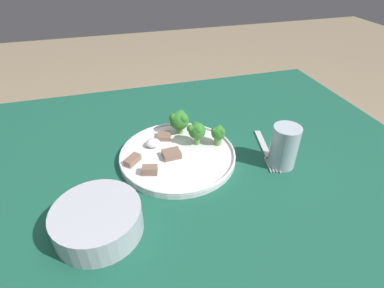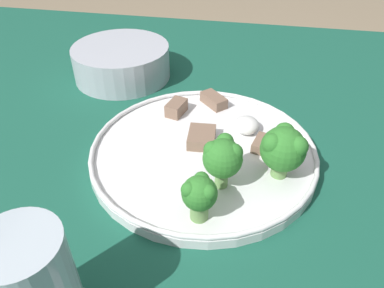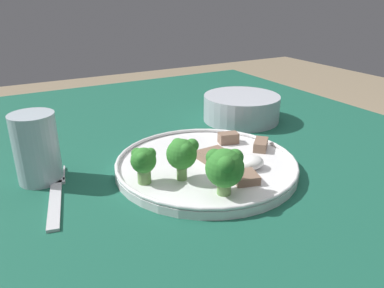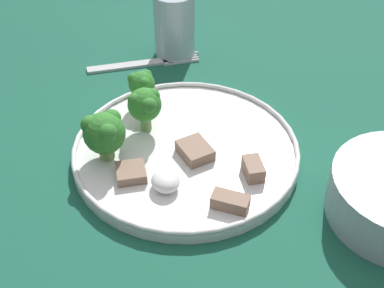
# 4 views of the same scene
# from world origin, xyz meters

# --- Properties ---
(table) EXTENTS (1.09, 1.06, 0.73)m
(table) POSITION_xyz_m (0.00, 0.00, 0.63)
(table) COLOR #195642
(table) RESTS_ON ground_plane
(dinner_plate) EXTENTS (0.28, 0.28, 0.02)m
(dinner_plate) POSITION_xyz_m (0.06, -0.10, 0.74)
(dinner_plate) COLOR white
(dinner_plate) RESTS_ON table
(cream_bowl) EXTENTS (0.16, 0.16, 0.05)m
(cream_bowl) POSITION_xyz_m (0.25, 0.07, 0.75)
(cream_bowl) COLOR #B7BCC6
(cream_bowl) RESTS_ON table
(broccoli_floret_near_rim_left) EXTENTS (0.04, 0.04, 0.05)m
(broccoli_floret_near_rim_left) POSITION_xyz_m (-0.05, -0.11, 0.77)
(broccoli_floret_near_rim_left) COLOR #709E56
(broccoli_floret_near_rim_left) RESTS_ON dinner_plate
(broccoli_floret_center_left) EXTENTS (0.05, 0.05, 0.06)m
(broccoli_floret_center_left) POSITION_xyz_m (0.03, -0.19, 0.78)
(broccoli_floret_center_left) COLOR #709E56
(broccoli_floret_center_left) RESTS_ON dinner_plate
(broccoli_floret_back_left) EXTENTS (0.04, 0.04, 0.06)m
(broccoli_floret_back_left) POSITION_xyz_m (0.00, -0.13, 0.78)
(broccoli_floret_back_left) COLOR #709E56
(broccoli_floret_back_left) RESTS_ON dinner_plate
(meat_slice_front_slice) EXTENTS (0.04, 0.04, 0.01)m
(meat_slice_front_slice) POSITION_xyz_m (0.07, -0.09, 0.75)
(meat_slice_front_slice) COLOR #846651
(meat_slice_front_slice) RESTS_ON dinner_plate
(meat_slice_middle_slice) EXTENTS (0.04, 0.03, 0.02)m
(meat_slice_middle_slice) POSITION_xyz_m (0.13, -0.05, 0.75)
(meat_slice_middle_slice) COLOR #846651
(meat_slice_middle_slice) RESTS_ON dinner_plate
(meat_slice_rear_slice) EXTENTS (0.04, 0.04, 0.01)m
(meat_slice_rear_slice) POSITION_xyz_m (0.07, -0.18, 0.75)
(meat_slice_rear_slice) COLOR #846651
(meat_slice_rear_slice) RESTS_ON dinner_plate
(meat_slice_edge_slice) EXTENTS (0.04, 0.04, 0.02)m
(meat_slice_edge_slice) POSITION_xyz_m (0.17, -0.10, 0.75)
(meat_slice_edge_slice) COLOR #846651
(meat_slice_edge_slice) RESTS_ON dinner_plate
(sauce_dollop) EXTENTS (0.04, 0.03, 0.02)m
(sauce_dollop) POSITION_xyz_m (0.11, -0.15, 0.75)
(sauce_dollop) COLOR white
(sauce_dollop) RESTS_ON dinner_plate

